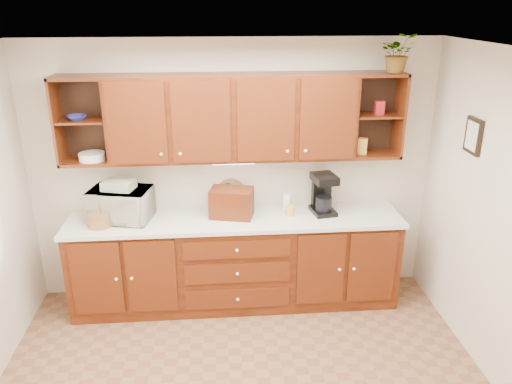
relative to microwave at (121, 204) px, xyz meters
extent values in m
plane|color=white|center=(1.08, -1.49, 1.51)|extent=(4.00, 4.00, 0.00)
plane|color=beige|center=(1.08, 0.26, 0.21)|extent=(4.00, 0.00, 4.00)
cube|color=#341205|center=(1.08, -0.04, -0.64)|extent=(3.20, 0.60, 0.90)
cube|color=silver|center=(1.08, -0.05, -0.17)|extent=(3.24, 0.64, 0.04)
cube|color=#341205|center=(1.08, 0.09, 0.80)|extent=(2.30, 0.33, 0.80)
cube|color=black|center=(-0.29, 0.25, 0.80)|extent=(0.45, 0.02, 0.80)
cube|color=black|center=(2.46, 0.25, 0.80)|extent=(0.45, 0.02, 0.80)
cube|color=#341205|center=(-0.29, 0.09, 0.80)|extent=(0.43, 0.30, 0.02)
cube|color=#341205|center=(2.46, 0.09, 0.80)|extent=(0.43, 0.30, 0.02)
cube|color=#341205|center=(2.46, 0.09, 1.18)|extent=(0.45, 0.33, 0.03)
cube|color=white|center=(1.08, 0.04, 0.38)|extent=(0.40, 0.05, 0.02)
cube|color=black|center=(3.06, -0.59, 0.76)|extent=(0.03, 0.24, 0.30)
cylinder|color=brown|center=(-0.18, -0.14, -0.08)|extent=(0.25, 0.25, 0.15)
imported|color=beige|center=(0.00, 0.00, 0.00)|extent=(0.62, 0.48, 0.31)
cube|color=#E4E46B|center=(0.00, 0.00, 0.20)|extent=(0.33, 0.27, 0.08)
cylinder|color=#113313|center=(1.02, 0.13, -0.01)|extent=(0.07, 0.07, 0.28)
cylinder|color=brown|center=(1.06, 0.20, -0.15)|extent=(0.31, 0.11, 0.30)
cube|color=#341205|center=(1.05, -0.02, -0.01)|extent=(0.45, 0.34, 0.28)
cylinder|color=#341205|center=(1.09, 0.02, -0.02)|extent=(0.02, 0.02, 0.27)
cylinder|color=#341205|center=(1.09, 0.02, -0.15)|extent=(0.11, 0.11, 0.01)
imported|color=white|center=(1.16, 0.05, -0.12)|extent=(0.12, 0.12, 0.08)
imported|color=white|center=(1.04, 0.07, -0.12)|extent=(0.12, 0.12, 0.08)
imported|color=white|center=(1.08, -0.05, -0.12)|extent=(0.12, 0.12, 0.08)
cylinder|color=maroon|center=(1.97, 0.05, -0.09)|extent=(0.11, 0.11, 0.13)
cylinder|color=white|center=(1.60, 0.07, -0.06)|extent=(0.10, 0.10, 0.19)
cylinder|color=gold|center=(1.62, -0.04, -0.10)|extent=(0.10, 0.10, 0.11)
cube|color=black|center=(1.95, -0.01, -0.13)|extent=(0.25, 0.31, 0.04)
cube|color=black|center=(1.95, 0.10, 0.04)|extent=(0.20, 0.09, 0.34)
cube|color=black|center=(1.95, -0.01, 0.21)|extent=(0.25, 0.31, 0.07)
cylinder|color=black|center=(1.95, -0.03, -0.05)|extent=(0.18, 0.18, 0.15)
imported|color=navy|center=(-0.32, 0.07, 0.83)|extent=(0.23, 0.23, 0.04)
cylinder|color=white|center=(-0.23, 0.06, 0.46)|extent=(0.30, 0.30, 0.07)
cube|color=gold|center=(2.33, 0.06, 0.50)|extent=(0.11, 0.09, 0.15)
cube|color=maroon|center=(2.46, 0.07, 0.87)|extent=(0.09, 0.08, 0.13)
imported|color=#999999|center=(2.58, 0.03, 1.37)|extent=(0.36, 0.33, 0.35)
camera|label=1|loc=(0.92, -4.48, 1.80)|focal=35.00mm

